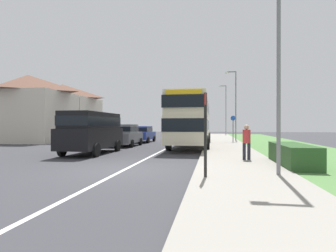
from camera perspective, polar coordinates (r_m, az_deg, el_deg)
ground_plane at (r=10.15m, az=-9.32°, el=-9.15°), size 120.00×120.00×0.00m
lane_marking_centre at (r=17.86m, az=-1.06°, el=-5.11°), size 0.14×60.00×0.01m
pavement_near_side at (r=15.61m, az=12.99°, el=-5.67°), size 3.20×68.00×0.12m
grass_verge_seaward at (r=16.45m, az=28.18°, el=-5.45°), size 6.00×68.00×0.08m
roadside_hedge at (r=11.74m, az=24.68°, el=-5.69°), size 1.10×3.60×0.90m
double_decker_bus at (r=20.60m, az=4.92°, el=1.54°), size 2.80×11.08×3.70m
parked_van_black at (r=16.27m, az=-15.62°, el=-0.70°), size 2.11×5.12×2.37m
parked_car_grey at (r=21.44m, az=-8.89°, el=-1.75°), size 1.87×3.95×1.71m
parked_car_blue at (r=26.33m, az=-5.46°, el=-1.55°), size 1.95×4.24×1.55m
pedestrian_at_stop at (r=12.50m, az=16.17°, el=-2.91°), size 0.34×0.34×1.67m
bus_stop_sign at (r=8.05m, az=7.87°, el=-0.57°), size 0.09×0.52×2.60m
cycle_route_sign at (r=25.69m, az=13.50°, el=-0.33°), size 0.44×0.08×2.52m
street_lamp_near at (r=9.26m, az=21.51°, el=14.01°), size 1.14×0.20×6.64m
street_lamp_mid at (r=28.78m, az=13.84°, el=5.13°), size 1.14×0.20×7.19m
street_lamp_far at (r=45.61m, az=11.95°, el=3.92°), size 1.14×0.20×8.17m
house_terrace_far_side at (r=32.55m, az=-24.08°, el=3.05°), size 7.67×12.25×6.59m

